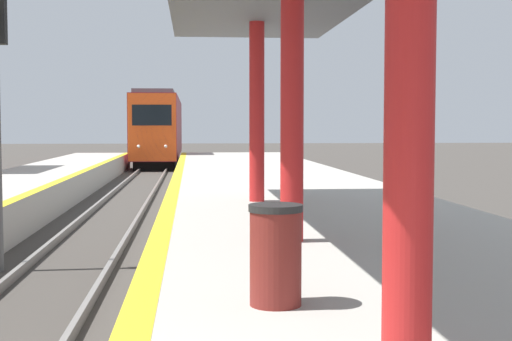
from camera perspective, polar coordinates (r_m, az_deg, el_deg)
The scene contains 2 objects.
train at distance 47.67m, azimuth -7.70°, elevation 3.32°, with size 2.61×18.97×4.48m.
trash_bin at distance 6.18m, azimuth 1.58°, elevation -6.74°, with size 0.47×0.47×0.88m.
Camera 1 is at (2.11, -2.16, 2.44)m, focal length 50.00 mm.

